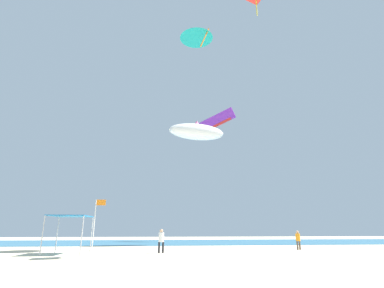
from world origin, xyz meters
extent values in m
cube|color=beige|center=(0.00, 0.00, -0.05)|extent=(110.00, 110.00, 0.10)
cube|color=teal|center=(0.00, 24.52, 0.01)|extent=(110.00, 18.43, 0.03)
cylinder|color=#B2B2B7|center=(-9.35, 3.79, 1.29)|extent=(0.07, 0.07, 2.59)
cylinder|color=#B2B2B7|center=(-6.81, 3.79, 1.29)|extent=(0.07, 0.07, 2.59)
cylinder|color=#B2B2B7|center=(-9.35, 6.78, 1.29)|extent=(0.07, 0.07, 2.59)
cylinder|color=#B2B2B7|center=(-6.81, 6.78, 1.29)|extent=(0.07, 0.07, 2.59)
cube|color=#1972B7|center=(-8.08, 5.29, 2.62)|extent=(2.61, 3.06, 0.06)
cylinder|color=brown|center=(10.48, 7.84, 0.36)|extent=(0.14, 0.14, 0.72)
cylinder|color=brown|center=(10.22, 7.73, 0.36)|extent=(0.14, 0.14, 0.72)
cylinder|color=orange|center=(10.35, 7.79, 1.03)|extent=(0.37, 0.37, 0.62)
sphere|color=tan|center=(10.35, 7.79, 1.46)|extent=(0.23, 0.23, 0.23)
cylinder|color=black|center=(-1.60, 5.49, 0.39)|extent=(0.15, 0.15, 0.78)
cylinder|color=black|center=(-1.30, 5.57, 0.39)|extent=(0.15, 0.15, 0.78)
cylinder|color=white|center=(-1.45, 5.53, 1.12)|extent=(0.41, 0.41, 0.68)
sphere|color=tan|center=(-1.45, 5.53, 1.58)|extent=(0.25, 0.25, 0.25)
cylinder|color=silver|center=(-5.59, 1.44, 1.73)|extent=(0.06, 0.06, 3.46)
cube|color=orange|center=(-5.28, 1.44, 3.29)|extent=(0.55, 0.02, 0.35)
ellipsoid|color=white|center=(2.69, 16.45, 13.28)|extent=(7.31, 3.67, 2.58)
cone|color=pink|center=(2.69, 16.45, 14.37)|extent=(1.20, 1.35, 1.01)
cylinder|color=yellow|center=(6.32, 3.02, 20.55)|extent=(0.10, 0.10, 1.78)
cube|color=purple|center=(7.42, 26.70, 18.93)|extent=(5.88, 3.03, 3.82)
cube|color=red|center=(7.42, 26.70, 18.10)|extent=(4.38, 2.30, 2.11)
cone|color=teal|center=(1.78, 9.33, 21.87)|extent=(4.79, 4.79, 0.66)
cylinder|color=orange|center=(2.47, 7.98, 20.73)|extent=(1.12, 0.66, 2.63)
camera|label=1|loc=(-1.74, -17.50, 1.68)|focal=27.31mm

